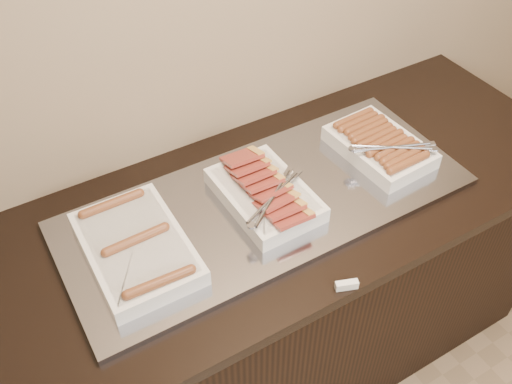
# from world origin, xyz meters

# --- Properties ---
(counter) EXTENTS (2.06, 0.76, 0.90)m
(counter) POSITION_xyz_m (0.00, 2.13, 0.45)
(counter) COLOR black
(counter) RESTS_ON ground
(warming_tray) EXTENTS (1.20, 0.50, 0.02)m
(warming_tray) POSITION_xyz_m (-0.02, 2.13, 0.91)
(warming_tray) COLOR #9497A2
(warming_tray) RESTS_ON counter
(dish_left) EXTENTS (0.25, 0.38, 0.07)m
(dish_left) POSITION_xyz_m (-0.42, 2.13, 0.95)
(dish_left) COLOR white
(dish_left) RESTS_ON warming_tray
(dish_center) EXTENTS (0.26, 0.35, 0.09)m
(dish_center) POSITION_xyz_m (-0.03, 2.13, 0.95)
(dish_center) COLOR white
(dish_center) RESTS_ON warming_tray
(dish_right) EXTENTS (0.26, 0.33, 0.08)m
(dish_right) POSITION_xyz_m (0.40, 2.13, 0.96)
(dish_right) COLOR white
(dish_right) RESTS_ON warming_tray
(label_holder) EXTENTS (0.06, 0.04, 0.02)m
(label_holder) POSITION_xyz_m (0.00, 1.77, 0.91)
(label_holder) COLOR white
(label_holder) RESTS_ON counter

